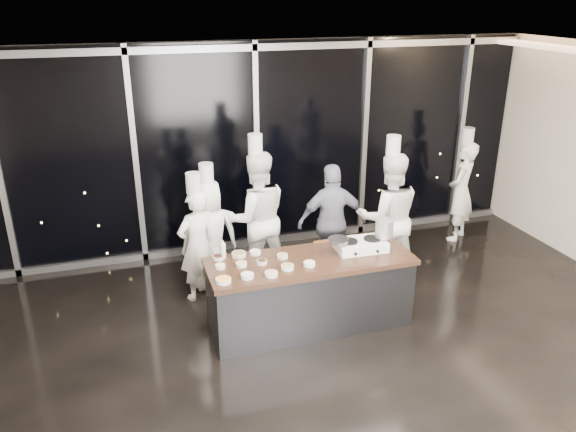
{
  "coord_description": "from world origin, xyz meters",
  "views": [
    {
      "loc": [
        -2.04,
        -4.71,
        3.84
      ],
      "look_at": [
        -0.18,
        1.2,
        1.36
      ],
      "focal_mm": 35.0,
      "sensor_mm": 36.0,
      "label": 1
    }
  ],
  "objects_px": {
    "chef_left": "(210,234)",
    "chef_right": "(388,217)",
    "chef_center": "(257,217)",
    "chef_far_left": "(197,244)",
    "stove": "(361,245)",
    "frying_pan": "(338,240)",
    "stock_pot": "(384,228)",
    "demo_counter": "(310,292)",
    "chef_side": "(461,190)",
    "guest": "(332,222)"
  },
  "relations": [
    {
      "from": "demo_counter",
      "to": "guest",
      "type": "relative_size",
      "value": 1.47
    },
    {
      "from": "stock_pot",
      "to": "stove",
      "type": "bearing_deg",
      "value": 178.95
    },
    {
      "from": "frying_pan",
      "to": "demo_counter",
      "type": "bearing_deg",
      "value": -166.85
    },
    {
      "from": "frying_pan",
      "to": "chef_far_left",
      "type": "distance_m",
      "value": 1.87
    },
    {
      "from": "frying_pan",
      "to": "chef_left",
      "type": "bearing_deg",
      "value": 139.14
    },
    {
      "from": "frying_pan",
      "to": "chef_far_left",
      "type": "xyz_separation_m",
      "value": [
        -1.55,
        1.01,
        -0.28
      ]
    },
    {
      "from": "stock_pot",
      "to": "guest",
      "type": "distance_m",
      "value": 1.15
    },
    {
      "from": "stove",
      "to": "chef_right",
      "type": "distance_m",
      "value": 1.11
    },
    {
      "from": "chef_side",
      "to": "chef_far_left",
      "type": "bearing_deg",
      "value": -31.77
    },
    {
      "from": "frying_pan",
      "to": "stock_pot",
      "type": "distance_m",
      "value": 0.61
    },
    {
      "from": "chef_center",
      "to": "chef_far_left",
      "type": "bearing_deg",
      "value": 16.84
    },
    {
      "from": "chef_left",
      "to": "chef_center",
      "type": "distance_m",
      "value": 0.69
    },
    {
      "from": "demo_counter",
      "to": "stove",
      "type": "relative_size",
      "value": 3.97
    },
    {
      "from": "chef_left",
      "to": "stove",
      "type": "bearing_deg",
      "value": 142.72
    },
    {
      "from": "frying_pan",
      "to": "chef_far_left",
      "type": "height_order",
      "value": "chef_far_left"
    },
    {
      "from": "frying_pan",
      "to": "guest",
      "type": "height_order",
      "value": "guest"
    },
    {
      "from": "chef_left",
      "to": "guest",
      "type": "relative_size",
      "value": 1.07
    },
    {
      "from": "stove",
      "to": "chef_side",
      "type": "height_order",
      "value": "chef_side"
    },
    {
      "from": "stock_pot",
      "to": "chef_right",
      "type": "bearing_deg",
      "value": 59.23
    },
    {
      "from": "demo_counter",
      "to": "guest",
      "type": "xyz_separation_m",
      "value": [
        0.73,
        1.14,
        0.38
      ]
    },
    {
      "from": "frying_pan",
      "to": "stock_pot",
      "type": "xyz_separation_m",
      "value": [
        0.6,
        -0.02,
        0.09
      ]
    },
    {
      "from": "chef_right",
      "to": "stove",
      "type": "bearing_deg",
      "value": 57.65
    },
    {
      "from": "chef_center",
      "to": "chef_side",
      "type": "bearing_deg",
      "value": -173.29
    },
    {
      "from": "chef_left",
      "to": "chef_right",
      "type": "height_order",
      "value": "chef_right"
    },
    {
      "from": "stock_pot",
      "to": "demo_counter",
      "type": "bearing_deg",
      "value": -176.77
    },
    {
      "from": "demo_counter",
      "to": "stock_pot",
      "type": "relative_size",
      "value": 11.22
    },
    {
      "from": "demo_counter",
      "to": "stove",
      "type": "bearing_deg",
      "value": 5.16
    },
    {
      "from": "chef_center",
      "to": "chef_right",
      "type": "bearing_deg",
      "value": 164.56
    },
    {
      "from": "frying_pan",
      "to": "chef_center",
      "type": "xyz_separation_m",
      "value": [
        -0.68,
        1.27,
        -0.11
      ]
    },
    {
      "from": "frying_pan",
      "to": "chef_left",
      "type": "xyz_separation_m",
      "value": [
        -1.34,
        1.25,
        -0.27
      ]
    },
    {
      "from": "chef_far_left",
      "to": "chef_center",
      "type": "xyz_separation_m",
      "value": [
        0.87,
        0.26,
        0.17
      ]
    },
    {
      "from": "chef_right",
      "to": "frying_pan",
      "type": "bearing_deg",
      "value": 48.02
    },
    {
      "from": "stock_pot",
      "to": "chef_left",
      "type": "xyz_separation_m",
      "value": [
        -1.95,
        1.27,
        -0.36
      ]
    },
    {
      "from": "chef_far_left",
      "to": "guest",
      "type": "height_order",
      "value": "chef_far_left"
    },
    {
      "from": "stove",
      "to": "frying_pan",
      "type": "distance_m",
      "value": 0.32
    },
    {
      "from": "chef_left",
      "to": "chef_side",
      "type": "xyz_separation_m",
      "value": [
        4.19,
        0.42,
        0.05
      ]
    },
    {
      "from": "frying_pan",
      "to": "chef_right",
      "type": "xyz_separation_m",
      "value": [
        1.08,
        0.78,
        -0.13
      ]
    },
    {
      "from": "chef_right",
      "to": "guest",
      "type": "bearing_deg",
      "value": -9.61
    },
    {
      "from": "demo_counter",
      "to": "chef_left",
      "type": "bearing_deg",
      "value": 126.25
    },
    {
      "from": "frying_pan",
      "to": "chef_center",
      "type": "distance_m",
      "value": 1.44
    },
    {
      "from": "frying_pan",
      "to": "guest",
      "type": "bearing_deg",
      "value": 73.48
    },
    {
      "from": "demo_counter",
      "to": "chef_center",
      "type": "bearing_deg",
      "value": 102.84
    },
    {
      "from": "stove",
      "to": "chef_center",
      "type": "xyz_separation_m",
      "value": [
        -0.98,
        1.28,
        -0.01
      ]
    },
    {
      "from": "chef_right",
      "to": "stock_pot",
      "type": "bearing_deg",
      "value": 71.42
    },
    {
      "from": "guest",
      "to": "chef_side",
      "type": "bearing_deg",
      "value": -160.54
    },
    {
      "from": "chef_far_left",
      "to": "stove",
      "type": "bearing_deg",
      "value": 129.08
    },
    {
      "from": "chef_center",
      "to": "guest",
      "type": "relative_size",
      "value": 1.27
    },
    {
      "from": "chef_far_left",
      "to": "chef_right",
      "type": "relative_size",
      "value": 0.84
    },
    {
      "from": "demo_counter",
      "to": "chef_right",
      "type": "height_order",
      "value": "chef_right"
    },
    {
      "from": "chef_left",
      "to": "chef_right",
      "type": "distance_m",
      "value": 2.47
    }
  ]
}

